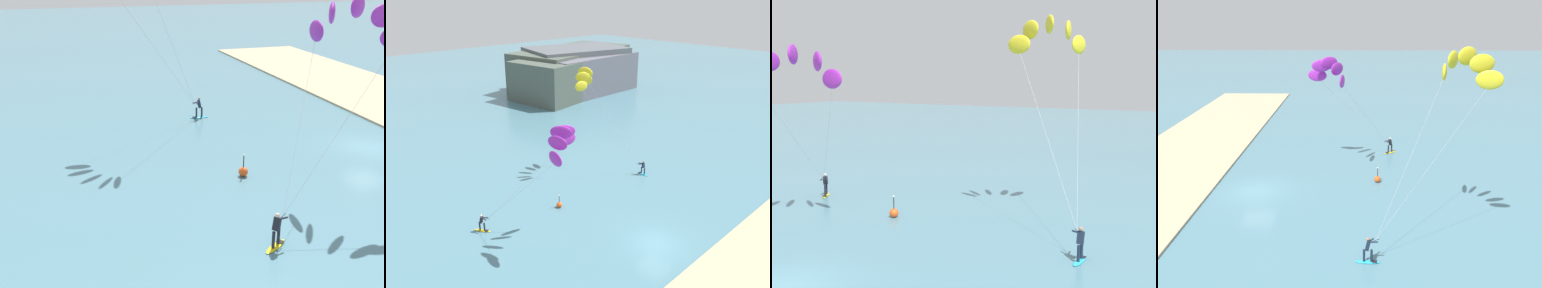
# 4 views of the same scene
# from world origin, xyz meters

# --- Properties ---
(kitesurfer_nearshore) EXTENTS (7.42, 8.70, 10.33)m
(kitesurfer_nearshore) POSITION_xyz_m (-5.57, 6.01, 8.76)
(kitesurfer_nearshore) COLOR yellow
(kitesurfer_nearshore) RESTS_ON ground
(kitesurfer_mid_water) EXTENTS (6.33, 8.35, 12.17)m
(kitesurfer_mid_water) POSITION_xyz_m (6.10, 14.48, 10.54)
(kitesurfer_mid_water) COLOR #23ADD1
(kitesurfer_mid_water) RESTS_ON ground
(marker_buoy) EXTENTS (0.56, 0.56, 1.38)m
(marker_buoy) POSITION_xyz_m (-2.11, 10.03, 0.30)
(marker_buoy) COLOR #EA5119
(marker_buoy) RESTS_ON ground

